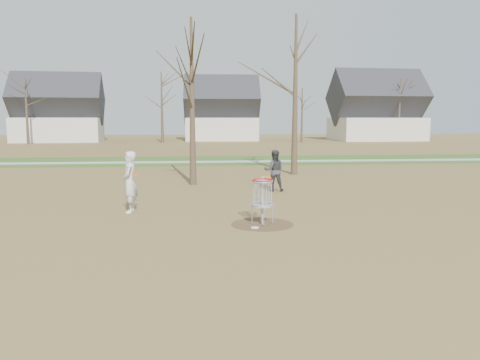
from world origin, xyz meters
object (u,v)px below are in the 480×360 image
(player_standing, at_px, (130,182))
(disc_grounded, at_px, (255,228))
(player_throwing, at_px, (274,171))
(disc_golf_basket, at_px, (263,193))

(player_standing, bearing_deg, disc_grounded, 55.65)
(player_standing, xyz_separation_m, player_throwing, (5.41, 4.05, -0.13))
(player_standing, height_order, disc_golf_basket, player_standing)
(player_throwing, bearing_deg, player_standing, 41.95)
(disc_grounded, distance_m, disc_golf_basket, 1.04)
(disc_grounded, height_order, disc_golf_basket, disc_golf_basket)
(player_standing, relative_size, player_throwing, 1.15)
(player_throwing, xyz_separation_m, disc_golf_basket, (-1.40, -6.20, 0.05))
(player_standing, distance_m, player_throwing, 6.76)
(player_throwing, distance_m, disc_grounded, 6.92)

